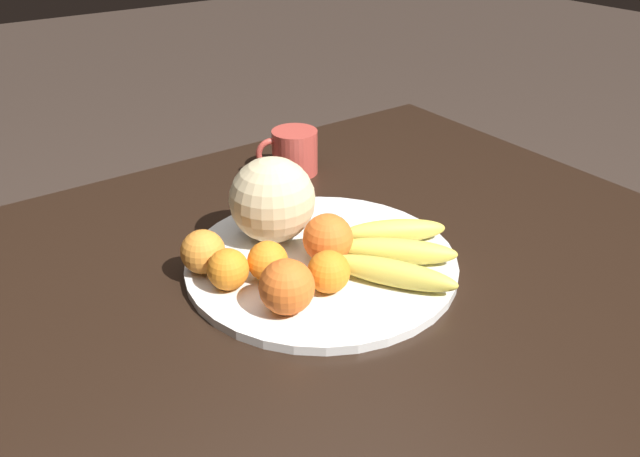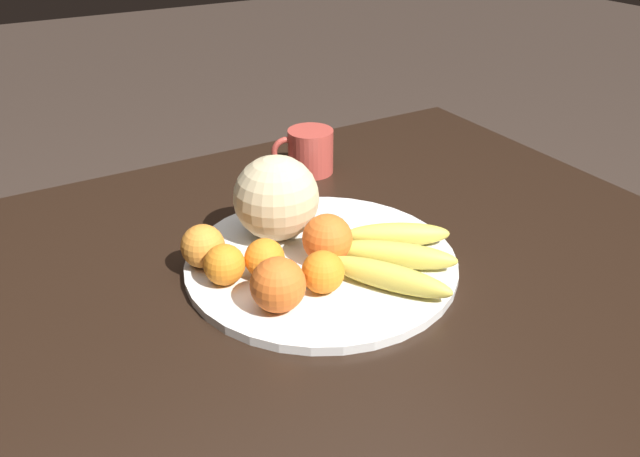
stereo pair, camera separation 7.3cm
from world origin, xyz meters
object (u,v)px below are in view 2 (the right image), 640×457
at_px(melon, 276,198).
at_px(kitchen_table, 330,312).
at_px(fruit_bowl, 320,261).
at_px(orange_top_small, 263,257).
at_px(ceramic_mug, 309,151).
at_px(orange_back_left, 224,265).
at_px(orange_mid_center, 278,285).
at_px(orange_front_left, 323,272).
at_px(orange_front_right, 327,239).
at_px(produce_tag, 301,281).
at_px(banana_bunch, 392,255).
at_px(orange_back_right, 203,246).

bearing_deg(melon, kitchen_table, -65.73).
bearing_deg(fruit_bowl, orange_top_small, 179.69).
bearing_deg(ceramic_mug, orange_back_left, -135.50).
xyz_separation_m(melon, orange_mid_center, (-0.09, -0.17, -0.03)).
xyz_separation_m(fruit_bowl, orange_back_left, (-0.15, 0.01, 0.04)).
xyz_separation_m(fruit_bowl, ceramic_mug, (0.15, 0.31, 0.04)).
height_order(fruit_bowl, orange_front_left, orange_front_left).
height_order(orange_front_right, produce_tag, orange_front_right).
relative_size(kitchen_table, orange_front_left, 20.39).
bearing_deg(kitchen_table, produce_tag, -151.40).
xyz_separation_m(kitchen_table, orange_back_left, (-0.17, 0.01, 0.14)).
bearing_deg(orange_mid_center, fruit_bowl, 36.49).
bearing_deg(kitchen_table, orange_front_right, -141.34).
relative_size(orange_front_left, orange_top_small, 1.03).
relative_size(orange_front_left, orange_back_left, 1.02).
height_order(kitchen_table, banana_bunch, banana_bunch).
bearing_deg(kitchen_table, orange_mid_center, -148.46).
relative_size(orange_back_right, produce_tag, 0.68).
bearing_deg(banana_bunch, kitchen_table, 172.40).
bearing_deg(produce_tag, banana_bunch, 9.46).
relative_size(orange_front_left, ceramic_mug, 0.49).
height_order(orange_front_left, orange_mid_center, orange_mid_center).
distance_m(melon, orange_front_right, 0.11).
height_order(kitchen_table, orange_mid_center, orange_mid_center).
xyz_separation_m(orange_mid_center, produce_tag, (0.06, 0.04, -0.04)).
relative_size(fruit_bowl, orange_front_left, 6.82).
relative_size(kitchen_table, banana_bunch, 5.32).
bearing_deg(orange_front_right, fruit_bowl, 109.13).
bearing_deg(orange_top_small, ceramic_mug, 51.18).
bearing_deg(orange_top_small, orange_front_right, -8.07).
xyz_separation_m(banana_bunch, orange_front_left, (-0.12, -0.00, 0.01)).
bearing_deg(orange_back_left, orange_front_right, -8.40).
distance_m(produce_tag, ceramic_mug, 0.41).
distance_m(kitchen_table, produce_tag, 0.14).
bearing_deg(melon, banana_bunch, -58.22).
bearing_deg(orange_back_left, melon, 33.50).
bearing_deg(kitchen_table, orange_back_right, 158.12).
xyz_separation_m(orange_mid_center, orange_back_right, (-0.05, 0.15, -0.00)).
relative_size(kitchen_table, orange_back_right, 18.90).
xyz_separation_m(melon, produce_tag, (-0.03, -0.14, -0.07)).
height_order(melon, banana_bunch, melon).
relative_size(banana_bunch, orange_top_small, 3.95).
height_order(orange_back_left, orange_back_right, orange_back_right).
relative_size(banana_bunch, ceramic_mug, 1.89).
relative_size(orange_mid_center, orange_top_small, 1.28).
bearing_deg(fruit_bowl, orange_front_left, -117.36).
xyz_separation_m(melon, orange_front_right, (0.03, -0.11, -0.03)).
height_order(fruit_bowl, orange_mid_center, orange_mid_center).
bearing_deg(orange_back_left, produce_tag, -29.45).
distance_m(orange_front_right, orange_back_left, 0.16).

